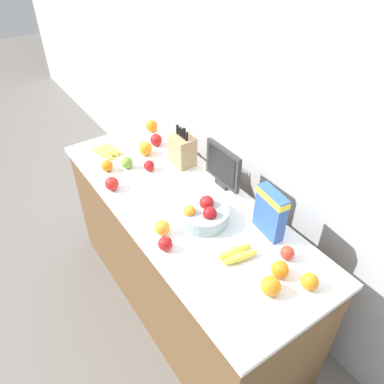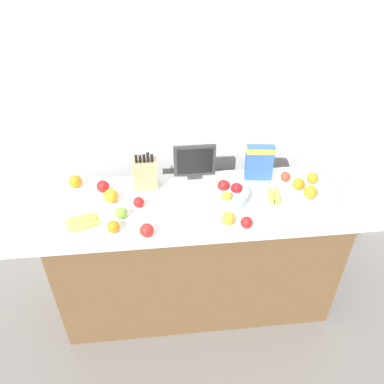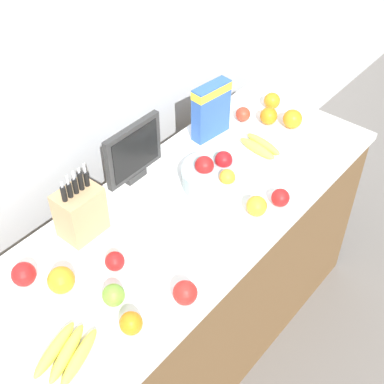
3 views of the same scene
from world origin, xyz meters
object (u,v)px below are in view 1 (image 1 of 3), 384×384
at_px(banana_bunch_left, 107,151).
at_px(apple_rear, 149,166).
at_px(apple_rightmost, 112,184).
at_px(cereal_box, 271,211).
at_px(orange_back_center, 107,166).
at_px(apple_front, 127,163).
at_px(fruit_bowl, 204,214).
at_px(apple_near_bananas, 156,140).
at_px(orange_front_left, 162,228).
at_px(orange_front_center, 152,126).
at_px(knife_block, 182,150).
at_px(orange_near_bowl, 271,286).
at_px(banana_bunch_right, 237,254).
at_px(orange_mid_left, 280,269).
at_px(apple_middle, 287,253).
at_px(orange_front_right, 310,281).
at_px(small_monitor, 223,167).
at_px(apple_leftmost, 165,244).
at_px(orange_mid_right, 145,148).

height_order(banana_bunch_left, apple_rear, apple_rear).
xyz_separation_m(banana_bunch_left, apple_rightmost, (0.36, -0.13, 0.02)).
height_order(cereal_box, orange_back_center, cereal_box).
distance_m(apple_front, apple_rightmost, 0.22).
bearing_deg(fruit_bowl, apple_front, -170.60).
relative_size(apple_near_bananas, orange_front_left, 1.04).
relative_size(fruit_bowl, orange_front_center, 3.10).
distance_m(knife_block, banana_bunch_left, 0.50).
relative_size(cereal_box, orange_near_bowl, 2.88).
xyz_separation_m(banana_bunch_right, orange_back_center, (-0.97, -0.20, 0.02)).
xyz_separation_m(cereal_box, apple_near_bananas, (-1.01, -0.04, -0.10)).
bearing_deg(apple_front, orange_mid_left, 8.77).
bearing_deg(apple_front, apple_middle, 14.39).
xyz_separation_m(fruit_bowl, apple_near_bananas, (-0.77, 0.17, -0.00)).
xyz_separation_m(apple_middle, apple_near_bananas, (-1.19, 0.00, 0.01)).
bearing_deg(orange_front_right, small_monitor, 170.32).
xyz_separation_m(fruit_bowl, orange_back_center, (-0.68, -0.22, -0.01)).
relative_size(apple_leftmost, apple_near_bananas, 0.87).
bearing_deg(apple_near_bananas, apple_middle, -0.19).
height_order(fruit_bowl, orange_mid_left, fruit_bowl).
bearing_deg(small_monitor, cereal_box, -5.71).
xyz_separation_m(cereal_box, orange_front_right, (0.34, -0.09, -0.10)).
xyz_separation_m(orange_mid_left, orange_front_center, (-1.42, 0.17, 0.00)).
bearing_deg(small_monitor, apple_rear, -144.53).
relative_size(orange_front_left, orange_front_center, 0.93).
height_order(orange_mid_left, orange_front_center, orange_front_center).
bearing_deg(small_monitor, apple_near_bananas, -172.01).
distance_m(apple_front, apple_rear, 0.14).
bearing_deg(apple_front, orange_near_bowl, 3.75).
distance_m(fruit_bowl, orange_near_bowl, 0.51).
height_order(banana_bunch_right, apple_leftmost, apple_leftmost).
height_order(apple_rightmost, apple_leftmost, apple_rightmost).
xyz_separation_m(banana_bunch_left, apple_middle, (1.28, 0.31, 0.01)).
bearing_deg(apple_leftmost, apple_near_bananas, 152.59).
height_order(cereal_box, orange_front_center, cereal_box).
bearing_deg(apple_near_bananas, apple_leftmost, -27.41).
bearing_deg(fruit_bowl, apple_rightmost, -151.33).
distance_m(apple_leftmost, apple_rear, 0.65).
xyz_separation_m(knife_block, apple_rightmost, (0.00, -0.47, -0.06)).
xyz_separation_m(apple_rear, orange_mid_right, (-0.17, 0.07, 0.01)).
distance_m(orange_front_left, orange_mid_left, 0.58).
bearing_deg(orange_mid_left, banana_bunch_left, -171.22).
distance_m(apple_rightmost, apple_leftmost, 0.56).
distance_m(cereal_box, orange_mid_right, 0.97).
relative_size(apple_near_bananas, orange_front_right, 1.06).
xyz_separation_m(apple_rear, orange_near_bowl, (1.06, -0.02, 0.01)).
bearing_deg(banana_bunch_right, orange_mid_left, 24.08).
bearing_deg(apple_middle, apple_rear, -169.70).
relative_size(banana_bunch_left, apple_near_bananas, 2.86).
bearing_deg(orange_front_left, orange_mid_left, 29.40).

